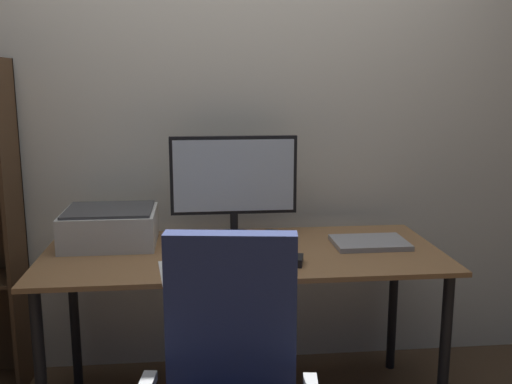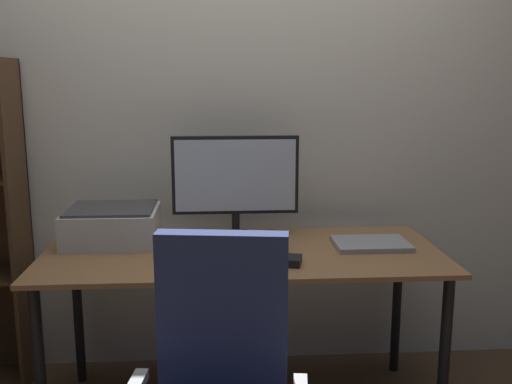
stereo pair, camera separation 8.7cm
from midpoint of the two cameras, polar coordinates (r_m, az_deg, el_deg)
back_wall at (r=2.90m, az=-3.08°, el=7.96°), size 6.40×0.10×2.60m
desk at (r=2.49m, az=-2.30°, el=-7.55°), size 1.68×0.73×0.74m
monitor at (r=2.62m, az=-3.15°, el=1.17°), size 0.57×0.20×0.47m
keyboard at (r=2.27m, az=-2.88°, el=-7.13°), size 0.30×0.12×0.02m
mouse at (r=2.30m, az=2.84°, el=-6.75°), size 0.08×0.11×0.03m
coffee_mug at (r=2.44m, az=0.53°, el=-4.96°), size 0.09×0.08×0.09m
laptop at (r=2.59m, az=10.19°, el=-4.93°), size 0.32×0.23×0.02m
printer at (r=2.64m, az=-15.10°, el=-3.30°), size 0.40×0.34×0.16m
paper_sheet at (r=2.23m, az=-7.82°, el=-7.77°), size 0.24×0.32×0.00m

